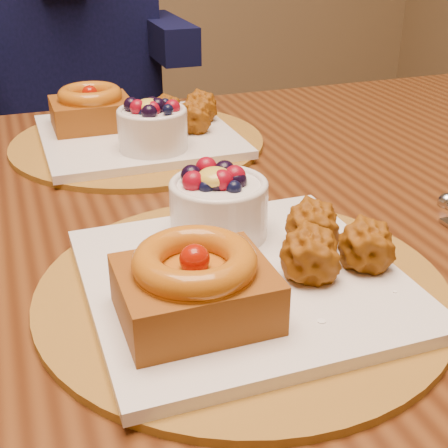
{
  "coord_description": "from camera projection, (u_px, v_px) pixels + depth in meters",
  "views": [
    {
      "loc": [
        -0.09,
        -0.71,
        1.07
      ],
      "look_at": [
        0.1,
        -0.2,
        0.8
      ],
      "focal_mm": 50.0,
      "sensor_mm": 36.0,
      "label": 1
    }
  ],
  "objects": [
    {
      "name": "chair_far",
      "position": [
        61.0,
        139.0,
        1.57
      ],
      "size": [
        0.63,
        0.63,
        1.01
      ],
      "rotation": [
        0.0,
        0.0,
        -0.36
      ],
      "color": "black",
      "rests_on": "ground"
    },
    {
      "name": "place_setting_far",
      "position": [
        136.0,
        128.0,
        0.93
      ],
      "size": [
        0.38,
        0.38,
        0.09
      ],
      "color": "brown",
      "rests_on": "dining_table"
    },
    {
      "name": "place_setting_near",
      "position": [
        237.0,
        263.0,
        0.57
      ],
      "size": [
        0.38,
        0.38,
        0.09
      ],
      "color": "brown",
      "rests_on": "dining_table"
    },
    {
      "name": "dining_table",
      "position": [
        180.0,
        255.0,
        0.8
      ],
      "size": [
        1.6,
        0.9,
        0.76
      ],
      "color": "#3B1B0A",
      "rests_on": "ground"
    }
  ]
}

